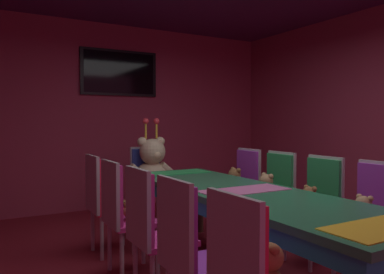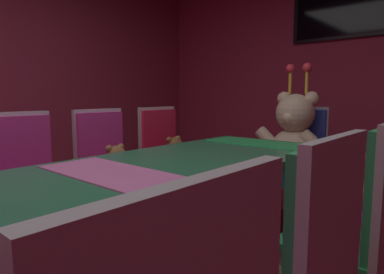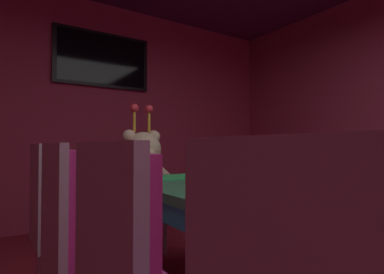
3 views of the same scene
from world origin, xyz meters
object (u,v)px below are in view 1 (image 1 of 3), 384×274
at_px(chair_left_1, 186,244).
at_px(teddy_right_3, 266,190).
at_px(teddy_right_2, 309,202).
at_px(king_teddy_bear, 153,167).
at_px(teddy_left_3, 135,206).
at_px(chair_right_1, 374,209).
at_px(teddy_right_1, 363,214).
at_px(wall_tv, 119,73).
at_px(chair_left_2, 148,222).
at_px(chair_left_3, 119,206).
at_px(teddy_left_0, 270,273).
at_px(chair_left_4, 100,194).
at_px(banquet_table, 244,200).
at_px(teddy_left_4, 114,195).
at_px(teddy_right_4, 234,182).
at_px(chair_right_2, 320,198).
at_px(chair_right_4, 244,181).
at_px(throne_chair, 148,177).
at_px(chair_right_3, 276,188).

bearing_deg(chair_left_1, teddy_right_3, 36.40).
distance_m(teddy_right_2, king_teddy_bear, 2.03).
bearing_deg(teddy_left_3, chair_right_1, -35.09).
bearing_deg(king_teddy_bear, teddy_right_1, 16.88).
bearing_deg(wall_tv, chair_left_2, -105.63).
distance_m(chair_left_3, teddy_right_2, 1.72).
relative_size(teddy_left_0, chair_left_4, 0.30).
relative_size(banquet_table, teddy_right_1, 10.55).
xyz_separation_m(teddy_left_3, teddy_left_4, (0.01, 0.59, 0.00)).
distance_m(teddy_left_3, chair_right_1, 1.99).
bearing_deg(chair_left_4, chair_left_3, -91.00).
bearing_deg(teddy_left_3, wall_tv, 73.67).
xyz_separation_m(teddy_right_1, teddy_right_3, (-0.00, 1.18, 0.02)).
height_order(teddy_left_3, teddy_right_4, teddy_right_4).
distance_m(chair_left_3, teddy_left_3, 0.14).
xyz_separation_m(chair_left_1, teddy_left_3, (0.14, 1.16, -0.02)).
height_order(teddy_left_3, teddy_right_1, teddy_left_3).
bearing_deg(king_teddy_bear, wall_tv, 180.00).
distance_m(chair_left_1, chair_right_2, 1.85).
bearing_deg(king_teddy_bear, chair_left_3, -34.19).
xyz_separation_m(teddy_left_4, teddy_right_1, (1.48, -1.74, -0.01)).
bearing_deg(chair_left_4, teddy_left_0, -85.96).
xyz_separation_m(chair_left_1, chair_left_2, (0.00, 0.58, 0.00)).
bearing_deg(teddy_right_2, wall_tv, -76.81).
relative_size(chair_left_1, king_teddy_bear, 1.10).
xyz_separation_m(chair_left_3, teddy_left_4, (0.15, 0.59, -0.02)).
relative_size(king_teddy_bear, wall_tv, 0.76).
xyz_separation_m(banquet_table, chair_left_3, (-0.89, 0.57, -0.06)).
bearing_deg(chair_right_1, chair_right_4, -89.57).
relative_size(chair_right_1, chair_right_2, 1.00).
xyz_separation_m(chair_left_3, teddy_right_4, (1.61, 0.58, -0.01)).
relative_size(throne_chair, king_teddy_bear, 1.10).
height_order(chair_left_2, teddy_right_4, chair_left_2).
bearing_deg(chair_left_3, king_teddy_bear, 55.81).
bearing_deg(throne_chair, teddy_left_4, -39.71).
distance_m(teddy_left_3, king_teddy_bear, 1.51).
distance_m(teddy_right_1, chair_right_2, 0.58).
bearing_deg(chair_left_3, chair_right_2, -18.34).
distance_m(teddy_left_4, chair_right_4, 1.61).
bearing_deg(banquet_table, chair_right_3, 34.03).
xyz_separation_m(chair_left_3, teddy_right_2, (1.62, -0.58, -0.03)).
height_order(chair_left_1, teddy_right_4, chair_left_1).
height_order(chair_left_4, chair_right_4, same).
distance_m(teddy_left_0, chair_left_1, 0.57).
bearing_deg(chair_right_4, teddy_right_2, 83.06).
bearing_deg(wall_tv, chair_right_2, -74.37).
bearing_deg(chair_left_4, teddy_right_1, -47.01).
height_order(teddy_right_2, chair_right_3, chair_right_3).
bearing_deg(chair_left_3, wall_tv, 70.75).
bearing_deg(teddy_right_4, chair_right_2, 97.13).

